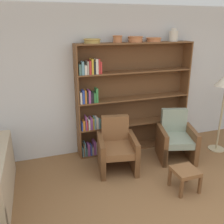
# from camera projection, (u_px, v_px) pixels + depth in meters

# --- Properties ---
(wall_back) EXTENTS (12.00, 0.06, 2.75)m
(wall_back) POSITION_uv_depth(u_px,v_px,m) (128.00, 80.00, 4.88)
(wall_back) COLOR silver
(wall_back) RESTS_ON ground
(bookshelf) EXTENTS (2.26, 0.30, 2.11)m
(bookshelf) POSITION_uv_depth(u_px,v_px,m) (125.00, 100.00, 4.81)
(bookshelf) COLOR brown
(bookshelf) RESTS_ON ground
(bowl_cream) EXTENTS (0.30, 0.30, 0.08)m
(bowl_cream) POSITION_uv_depth(u_px,v_px,m) (92.00, 41.00, 4.22)
(bowl_cream) COLOR tan
(bowl_cream) RESTS_ON bookshelf
(bowl_terracotta) EXTENTS (0.17, 0.17, 0.12)m
(bowl_terracotta) POSITION_uv_depth(u_px,v_px,m) (118.00, 39.00, 4.36)
(bowl_terracotta) COLOR #C67547
(bowl_terracotta) RESTS_ON bookshelf
(bowl_slate) EXTENTS (0.28, 0.28, 0.10)m
(bowl_slate) POSITION_uv_depth(u_px,v_px,m) (135.00, 39.00, 4.46)
(bowl_slate) COLOR #C67547
(bowl_slate) RESTS_ON bookshelf
(bowl_sage) EXTENTS (0.28, 0.28, 0.08)m
(bowl_sage) POSITION_uv_depth(u_px,v_px,m) (154.00, 39.00, 4.58)
(bowl_sage) COLOR #C67547
(bowl_sage) RESTS_ON bookshelf
(vase_tall) EXTENTS (0.17, 0.17, 0.24)m
(vase_tall) POSITION_uv_depth(u_px,v_px,m) (173.00, 36.00, 4.69)
(vase_tall) COLOR silver
(vase_tall) RESTS_ON bookshelf
(armchair_leather) EXTENTS (0.75, 0.78, 0.90)m
(armchair_leather) POSITION_uv_depth(u_px,v_px,m) (117.00, 148.00, 4.33)
(armchair_leather) COLOR brown
(armchair_leather) RESTS_ON ground
(armchair_cushioned) EXTENTS (0.81, 0.83, 0.90)m
(armchair_cushioned) POSITION_uv_depth(u_px,v_px,m) (176.00, 138.00, 4.69)
(armchair_cushioned) COLOR brown
(armchair_cushioned) RESTS_ON ground
(footstool) EXTENTS (0.36, 0.36, 0.35)m
(footstool) POSITION_uv_depth(u_px,v_px,m) (185.00, 173.00, 3.77)
(footstool) COLOR brown
(footstool) RESTS_ON ground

